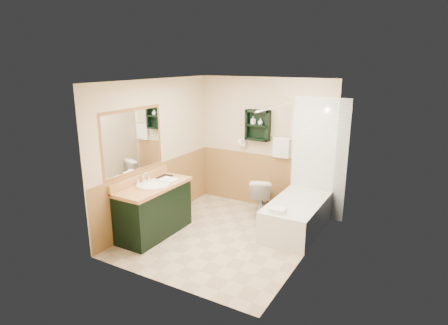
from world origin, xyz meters
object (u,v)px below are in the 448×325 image
wall_shelf (258,125)px  hair_dryer (243,142)px  vanity (154,210)px  soap_bottle_b (260,122)px  toilet (261,196)px  bathtub (297,216)px  soap_bottle_a (253,122)px  vanity_book (160,170)px

wall_shelf → hair_dryer: wall_shelf is taller
vanity → soap_bottle_b: soap_bottle_b is taller
wall_shelf → soap_bottle_b: (0.05, -0.01, 0.06)m
wall_shelf → toilet: bearing=-50.6°
soap_bottle_b → bathtub: bearing=-33.0°
soap_bottle_b → hair_dryer: bearing=175.2°
wall_shelf → toilet: size_ratio=0.81×
soap_bottle_a → bathtub: bearing=-29.6°
wall_shelf → bathtub: (1.03, -0.64, -1.30)m
vanity_book → soap_bottle_b: (1.11, 1.49, 0.66)m
vanity_book → hair_dryer: bearing=61.0°
vanity_book → toilet: bearing=40.8°
soap_bottle_a → hair_dryer: bearing=172.0°
soap_bottle_a → soap_bottle_b: 0.14m
wall_shelf → vanity_book: (-1.06, -1.50, -0.60)m
bathtub → soap_bottle_a: bearing=150.4°
toilet → wall_shelf: bearing=-70.4°
wall_shelf → bathtub: size_ratio=0.37×
bathtub → soap_bottle_a: (-1.11, 0.63, 1.34)m
wall_shelf → hair_dryer: (-0.30, 0.02, -0.35)m
hair_dryer → vanity: 2.14m
wall_shelf → soap_bottle_a: size_ratio=3.89×
wall_shelf → vanity: bearing=-115.5°
hair_dryer → soap_bottle_b: soap_bottle_b is taller
wall_shelf → soap_bottle_a: bearing=-176.7°
wall_shelf → bathtub: bearing=-31.8°
wall_shelf → soap_bottle_a: (-0.09, -0.01, 0.05)m
toilet → soap_bottle_a: soap_bottle_a is taller
bathtub → toilet: 0.87m
hair_dryer → bathtub: (1.33, -0.66, -0.95)m
toilet → vanity_book: 1.88m
toilet → hair_dryer: bearing=-49.8°
bathtub → soap_bottle_b: size_ratio=13.64×
vanity → toilet: 1.95m
vanity → soap_bottle_a: (0.81, 1.87, 1.19)m
soap_bottle_b → wall_shelf: bearing=174.7°
wall_shelf → bathtub: 1.77m
wall_shelf → soap_bottle_b: bearing=-5.3°
vanity → bathtub: size_ratio=0.86×
vanity → bathtub: 2.29m
wall_shelf → hair_dryer: 0.46m
toilet → soap_bottle_a: 1.33m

